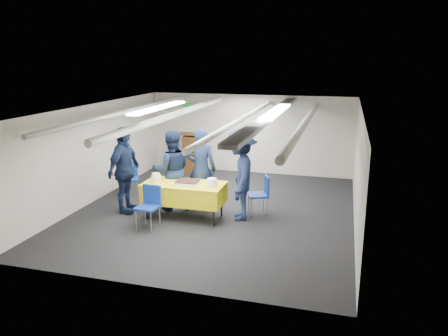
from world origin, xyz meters
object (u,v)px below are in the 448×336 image
Objects in this scene: podium at (193,152)px; serving_table at (184,193)px; sailor_c at (124,170)px; sailor_d at (240,175)px; sheet_cake at (188,182)px; chair_near at (150,202)px; sailor_b at (172,170)px; chair_left at (130,175)px; sailor_a at (201,170)px; chair_right at (262,191)px.

serving_table is at bearing -73.50° from podium.
sailor_c is 0.99× the size of sailor_d.
sheet_cake reaches higher than serving_table.
chair_near is at bearing -123.81° from sailor_c.
serving_table is 0.96× the size of sailor_b.
chair_left is (-0.75, -2.59, -0.08)m from podium.
sailor_a reaches higher than podium.
sailor_a reaches higher than sailor_b.
chair_right is (1.55, 0.64, -0.03)m from serving_table.
chair_right is (1.45, 0.69, -0.28)m from sheet_cake.
sailor_b is (-2.02, -0.16, 0.37)m from chair_right.
chair_right is at bearing -7.42° from chair_left.
chair_right is 0.70m from sailor_d.
chair_right is 0.48× the size of sailor_b.
chair_near is 2.43m from chair_right.
chair_left is 1.25m from sailor_c.
sailor_b is at bearing -23.69° from chair_left.
sheet_cake is 0.25× the size of sailor_c.
sailor_b is at bearing 137.12° from sheet_cake.
serving_table is 1.44m from sailor_c.
serving_table is 1.98× the size of chair_near.
podium is 4.02m from chair_right.
sailor_d is at bearing 12.95° from serving_table.
serving_table is 0.75m from sailor_b.
podium is 0.65× the size of sailor_d.
sailor_a is (1.27, -3.07, 0.32)m from podium.
serving_table is 1.37× the size of podium.
sheet_cake is 0.26× the size of sailor_a.
chair_right is 3.03m from sailor_c.
sailor_b reaches higher than podium.
sailor_a is (0.18, 0.60, 0.37)m from serving_table.
sailor_d reaches higher than chair_right.
podium is 1.44× the size of chair_left.
sailor_c is (-0.29, -3.67, 0.34)m from podium.
sailor_a is at bearing 82.94° from sheet_cake.
chair_near is 1.51m from sailor_a.
sheet_cake is 0.91m from chair_near.
chair_left is 1.54m from sailor_b.
sailor_b is 0.93× the size of sailor_d.
sheet_cake is 0.67m from sailor_a.
chair_left is at bearing 149.77° from sheet_cake.
sailor_c is at bearing 1.40° from sailor_b.
chair_left is 0.48× the size of sailor_b.
chair_left is at bearing -50.41° from sailor_b.
chair_right is at bearing 25.41° from sheet_cake.
chair_near is at bearing -72.30° from sailor_d.
chair_right is at bearing -73.90° from sailor_c.
chair_near is 0.46× the size of sailor_c.
sheet_cake is 0.27× the size of sailor_b.
chair_right reaches higher than sheet_cake.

